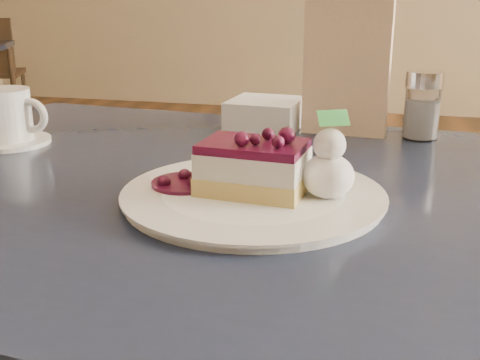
% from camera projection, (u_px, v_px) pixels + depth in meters
% --- Properties ---
extents(main_table, '(1.41, 1.00, 0.83)m').
position_uv_depth(main_table, '(265.00, 246.00, 0.86)').
color(main_table, '#181E2F').
rests_on(main_table, ground).
extents(dessert_plate, '(0.33, 0.33, 0.01)m').
position_uv_depth(dessert_plate, '(253.00, 196.00, 0.78)').
color(dessert_plate, white).
rests_on(dessert_plate, main_table).
extents(cheesecake_slice, '(0.14, 0.11, 0.07)m').
position_uv_depth(cheesecake_slice, '(253.00, 168.00, 0.77)').
color(cheesecake_slice, '#DCC061').
rests_on(cheesecake_slice, dessert_plate).
extents(whipped_cream, '(0.07, 0.07, 0.06)m').
position_uv_depth(whipped_cream, '(328.00, 176.00, 0.75)').
color(whipped_cream, white).
rests_on(whipped_cream, dessert_plate).
extents(berry_sauce, '(0.09, 0.09, 0.01)m').
position_uv_depth(berry_sauce, '(185.00, 183.00, 0.80)').
color(berry_sauce, '#44072C').
rests_on(berry_sauce, dessert_plate).
extents(coffee_set, '(0.15, 0.14, 0.10)m').
position_uv_depth(coffee_set, '(8.00, 119.00, 1.05)').
color(coffee_set, white).
rests_on(coffee_set, main_table).
extents(menu_card, '(0.16, 0.05, 0.24)m').
position_uv_depth(menu_card, '(346.00, 68.00, 1.10)').
color(menu_card, '#FFE9CF').
rests_on(menu_card, main_table).
extents(sugar_shaker, '(0.07, 0.07, 0.12)m').
position_uv_depth(sugar_shaker, '(422.00, 105.00, 1.08)').
color(sugar_shaker, white).
rests_on(sugar_shaker, main_table).
extents(napkin_stack, '(0.14, 0.14, 0.06)m').
position_uv_depth(napkin_stack, '(265.00, 114.00, 1.18)').
color(napkin_stack, white).
rests_on(napkin_stack, main_table).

